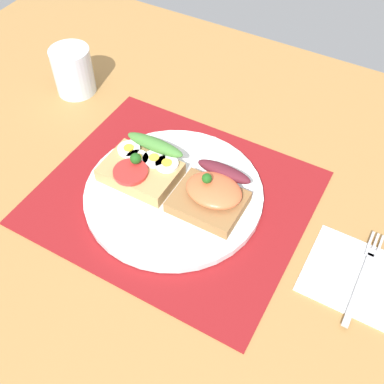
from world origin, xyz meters
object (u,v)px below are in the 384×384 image
(fork, at_px, (364,274))
(plate, at_px, (174,193))
(sandwich_salmon, at_px, (213,193))
(napkin, at_px, (365,277))
(sandwich_egg_tomato, at_px, (142,167))
(drinking_glass, at_px, (73,71))

(fork, bearing_deg, plate, -179.05)
(plate, xyz_separation_m, sandwich_salmon, (0.06, 0.01, 0.02))
(plate, xyz_separation_m, napkin, (0.28, 0.00, -0.01))
(plate, xyz_separation_m, sandwich_egg_tomato, (-0.06, 0.01, 0.02))
(sandwich_egg_tomato, height_order, napkin, sandwich_egg_tomato)
(drinking_glass, bearing_deg, sandwich_salmon, -19.49)
(napkin, height_order, drinking_glass, drinking_glass)
(napkin, xyz_separation_m, fork, (-0.00, 0.00, 0.00))
(sandwich_egg_tomato, bearing_deg, napkin, -0.36)
(sandwich_egg_tomato, distance_m, drinking_glass, 0.25)
(plate, relative_size, napkin, 1.74)
(drinking_glass, bearing_deg, napkin, -12.73)
(drinking_glass, bearing_deg, sandwich_egg_tomato, -29.05)
(napkin, xyz_separation_m, drinking_glass, (-0.56, 0.13, 0.04))
(plate, height_order, drinking_glass, drinking_glass)
(plate, relative_size, drinking_glass, 3.11)
(napkin, distance_m, drinking_glass, 0.57)
(plate, height_order, sandwich_salmon, sandwich_salmon)
(sandwich_salmon, height_order, napkin, sandwich_salmon)
(sandwich_egg_tomato, relative_size, drinking_glass, 1.30)
(napkin, bearing_deg, plate, -179.22)
(sandwich_salmon, xyz_separation_m, napkin, (0.22, -0.01, -0.03))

